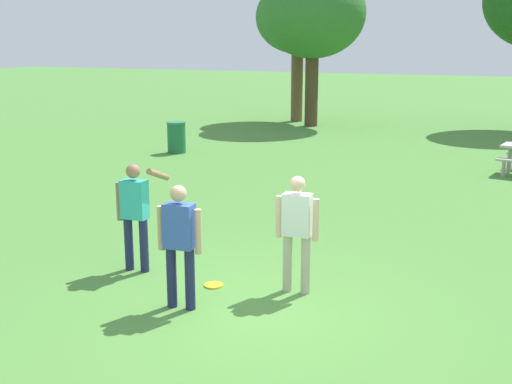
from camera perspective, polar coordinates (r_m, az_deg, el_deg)
ground_plane at (r=8.42m, az=-0.21°, el=-10.51°), size 120.00×120.00×0.00m
person_thrower at (r=9.70m, az=-10.67°, el=-1.48°), size 0.61×0.71×1.64m
person_catcher at (r=8.72m, az=3.67°, el=-3.08°), size 0.61×0.25×1.64m
person_bystander at (r=8.24m, az=-6.80°, el=-4.14°), size 0.61×0.26×1.64m
frisbee at (r=9.23m, az=-3.78°, el=-8.25°), size 0.27×0.27×0.03m
trash_can_beside_table at (r=20.04m, az=-7.07°, el=4.84°), size 0.59×0.59×0.96m
tree_tall_left at (r=27.75m, az=3.74°, el=15.11°), size 3.53×3.53×5.84m
tree_broad_center at (r=26.20m, az=5.08°, el=15.48°), size 4.15×4.15×6.22m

